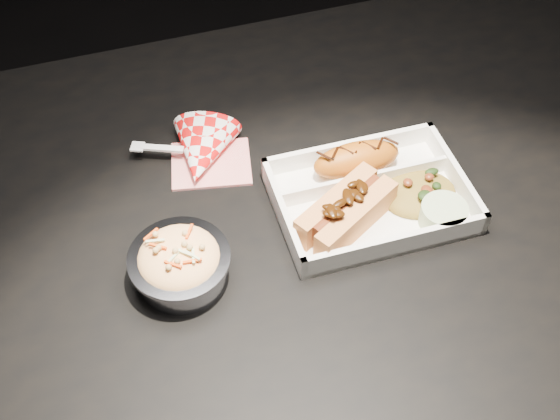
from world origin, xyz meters
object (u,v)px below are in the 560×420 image
at_px(dining_table, 296,239).
at_px(foil_coleslaw_cup, 180,262).
at_px(food_tray, 370,199).
at_px(hotdog, 346,210).
at_px(napkin_fork, 202,153).
at_px(fried_pastry, 356,159).

distance_m(dining_table, foil_coleslaw_cup, 0.23).
bearing_deg(foil_coleslaw_cup, food_tray, 8.40).
height_order(hotdog, napkin_fork, napkin_fork).
relative_size(fried_pastry, napkin_fork, 0.73).
bearing_deg(fried_pastry, hotdog, -120.10).
height_order(fried_pastry, napkin_fork, napkin_fork).
xyz_separation_m(food_tray, hotdog, (-0.05, -0.03, 0.02)).
bearing_deg(food_tray, fried_pastry, 90.00).
xyz_separation_m(food_tray, napkin_fork, (-0.19, 0.15, 0.01)).
xyz_separation_m(hotdog, foil_coleslaw_cup, (-0.22, -0.01, -0.00)).
bearing_deg(dining_table, food_tray, -24.14).
bearing_deg(food_tray, napkin_fork, 144.21).
height_order(food_tray, fried_pastry, fried_pastry).
relative_size(dining_table, food_tray, 4.72).
xyz_separation_m(dining_table, food_tray, (0.09, -0.04, 0.10)).
distance_m(hotdog, napkin_fork, 0.23).
height_order(dining_table, foil_coleslaw_cup, foil_coleslaw_cup).
distance_m(dining_table, food_tray, 0.14).
bearing_deg(hotdog, fried_pastry, 30.71).
height_order(food_tray, foil_coleslaw_cup, foil_coleslaw_cup).
bearing_deg(fried_pastry, foil_coleslaw_cup, -160.46).
relative_size(dining_table, hotdog, 8.04).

